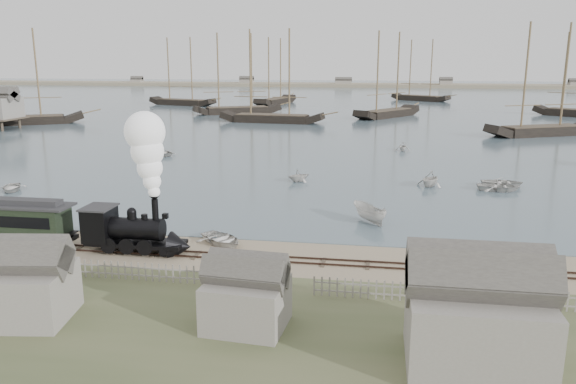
# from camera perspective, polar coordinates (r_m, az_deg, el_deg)

# --- Properties ---
(ground) EXTENTS (600.00, 600.00, 0.00)m
(ground) POSITION_cam_1_polar(r_m,az_deg,el_deg) (41.21, -3.08, -5.84)
(ground) COLOR tan
(ground) RESTS_ON ground
(harbor_water) EXTENTS (600.00, 336.00, 0.06)m
(harbor_water) POSITION_cam_1_polar(r_m,az_deg,el_deg) (208.62, 6.98, 9.53)
(harbor_water) COLOR #4D646E
(harbor_water) RESTS_ON ground
(rail_track) EXTENTS (120.00, 1.80, 0.16)m
(rail_track) POSITION_cam_1_polar(r_m,az_deg,el_deg) (39.36, -3.70, -6.72)
(rail_track) COLOR #34231C
(rail_track) RESTS_ON ground
(picket_fence_west) EXTENTS (19.00, 0.10, 1.20)m
(picket_fence_west) POSITION_cam_1_polar(r_m,az_deg,el_deg) (36.97, -15.45, -8.63)
(picket_fence_west) COLOR gray
(picket_fence_west) RESTS_ON ground
(picket_fence_east) EXTENTS (15.00, 0.10, 1.20)m
(picket_fence_east) POSITION_cam_1_polar(r_m,az_deg,el_deg) (33.63, 15.71, -10.90)
(picket_fence_east) COLOR gray
(picket_fence_east) RESTS_ON ground
(shed_left) EXTENTS (5.00, 4.00, 4.10)m
(shed_left) POSITION_cam_1_polar(r_m,az_deg,el_deg) (33.87, -25.25, -11.55)
(shed_left) COLOR gray
(shed_left) RESTS_ON ground
(shed_mid) EXTENTS (4.00, 3.50, 3.60)m
(shed_mid) POSITION_cam_1_polar(r_m,az_deg,el_deg) (30.01, -4.22, -13.48)
(shed_mid) COLOR gray
(shed_mid) RESTS_ON ground
(shed_right) EXTENTS (6.00, 5.00, 5.10)m
(shed_right) POSITION_cam_1_polar(r_m,az_deg,el_deg) (27.94, 18.24, -16.33)
(shed_right) COLOR gray
(shed_right) RESTS_ON ground
(far_spit) EXTENTS (500.00, 20.00, 1.80)m
(far_spit) POSITION_cam_1_polar(r_m,az_deg,el_deg) (288.45, 7.66, 10.53)
(far_spit) COLOR tan
(far_spit) RESTS_ON ground
(locomotive) EXTENTS (7.79, 2.91, 9.72)m
(locomotive) POSITION_cam_1_polar(r_m,az_deg,el_deg) (40.46, -14.45, -0.01)
(locomotive) COLOR black
(locomotive) RESTS_ON ground
(beached_dinghy) EXTENTS (4.73, 4.91, 0.83)m
(beached_dinghy) POSITION_cam_1_polar(r_m,az_deg,el_deg) (42.44, -6.74, -4.75)
(beached_dinghy) COLOR beige
(beached_dinghy) RESTS_ON ground
(rowboat_0) EXTENTS (4.37, 3.85, 0.75)m
(rowboat_0) POSITION_cam_1_polar(r_m,az_deg,el_deg) (65.54, -26.29, 0.42)
(rowboat_0) COLOR beige
(rowboat_0) RESTS_ON harbor_water
(rowboat_1) EXTENTS (3.54, 3.58, 1.43)m
(rowboat_1) POSITION_cam_1_polar(r_m,az_deg,el_deg) (63.20, 1.09, 1.70)
(rowboat_1) COLOR beige
(rowboat_1) RESTS_ON harbor_water
(rowboat_2) EXTENTS (4.08, 3.66, 1.55)m
(rowboat_2) POSITION_cam_1_polar(r_m,az_deg,el_deg) (47.88, 8.24, -2.17)
(rowboat_2) COLOR beige
(rowboat_2) RESTS_ON harbor_water
(rowboat_3) EXTENTS (3.38, 4.53, 0.90)m
(rowboat_3) POSITION_cam_1_polar(r_m,az_deg,el_deg) (62.82, 20.60, 0.52)
(rowboat_3) COLOR beige
(rowboat_3) RESTS_ON harbor_water
(rowboat_4) EXTENTS (4.24, 4.10, 1.71)m
(rowboat_4) POSITION_cam_1_polar(r_m,az_deg,el_deg) (62.69, 14.25, 1.32)
(rowboat_4) COLOR beige
(rowboat_4) RESTS_ON harbor_water
(rowboat_6) EXTENTS (4.81, 5.07, 0.85)m
(rowboat_6) POSITION_cam_1_polar(r_m,az_deg,el_deg) (82.85, -12.72, 3.96)
(rowboat_6) COLOR beige
(rowboat_6) RESTS_ON harbor_water
(rowboat_7) EXTENTS (2.81, 2.48, 1.37)m
(rowboat_7) POSITION_cam_1_polar(r_m,az_deg,el_deg) (86.34, 11.58, 4.56)
(rowboat_7) COLOR beige
(rowboat_7) RESTS_ON harbor_water
(rowboat_8) EXTENTS (3.11, 4.34, 0.90)m
(rowboat_8) POSITION_cam_1_polar(r_m,az_deg,el_deg) (65.02, 20.94, 0.90)
(rowboat_8) COLOR beige
(rowboat_8) RESTS_ON harbor_water
(schooner_0) EXTENTS (25.81, 18.25, 20.00)m
(schooner_0) POSITION_cam_1_polar(r_m,az_deg,el_deg) (132.34, -26.13, 10.51)
(schooner_0) COLOR black
(schooner_0) RESTS_ON harbor_water
(schooner_1) EXTENTS (22.07, 14.80, 20.00)m
(schooner_1) POSITION_cam_1_polar(r_m,az_deg,el_deg) (143.89, -5.24, 11.90)
(schooner_1) COLOR black
(schooner_1) RESTS_ON harbor_water
(schooner_2) EXTENTS (23.22, 7.50, 20.00)m
(schooner_2) POSITION_cam_1_polar(r_m,az_deg,el_deg) (123.12, -1.68, 11.72)
(schooner_2) COLOR black
(schooner_2) RESTS_ON harbor_water
(schooner_3) EXTENTS (16.65, 21.27, 20.00)m
(schooner_3) POSITION_cam_1_polar(r_m,az_deg,el_deg) (136.94, 10.22, 11.68)
(schooner_3) COLOR black
(schooner_3) RESTS_ON harbor_water
(schooner_4) EXTENTS (21.99, 13.99, 20.00)m
(schooner_4) POSITION_cam_1_polar(r_m,az_deg,el_deg) (111.47, 24.86, 10.35)
(schooner_4) COLOR black
(schooner_4) RESTS_ON harbor_water
(schooner_6) EXTENTS (22.50, 11.66, 20.00)m
(schooner_6) POSITION_cam_1_polar(r_m,az_deg,el_deg) (173.42, -10.82, 11.96)
(schooner_6) COLOR black
(schooner_6) RESTS_ON harbor_water
(schooner_7) EXTENTS (10.51, 22.77, 20.00)m
(schooner_7) POSITION_cam_1_polar(r_m,az_deg,el_deg) (174.95, -1.29, 12.20)
(schooner_7) COLOR black
(schooner_7) RESTS_ON harbor_water
(schooner_8) EXTENTS (19.42, 15.21, 20.00)m
(schooner_8) POSITION_cam_1_polar(r_m,az_deg,el_deg) (193.98, 13.43, 11.96)
(schooner_8) COLOR black
(schooner_8) RESTS_ON harbor_water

